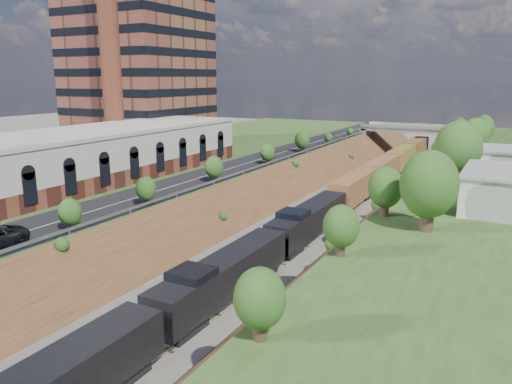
# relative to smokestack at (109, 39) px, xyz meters

# --- Properties ---
(platform_left) EXTENTS (44.00, 180.00, 5.00)m
(platform_left) POSITION_rel_smokestack_xyz_m (3.00, 4.00, -22.50)
(platform_left) COLOR #374E20
(platform_left) RESTS_ON ground
(embankment_left) EXTENTS (10.00, 180.00, 10.00)m
(embankment_left) POSITION_rel_smokestack_xyz_m (25.00, 4.00, -25.00)
(embankment_left) COLOR brown
(embankment_left) RESTS_ON ground
(embankment_right) EXTENTS (10.00, 180.00, 10.00)m
(embankment_right) POSITION_rel_smokestack_xyz_m (47.00, 4.00, -25.00)
(embankment_right) COLOR brown
(embankment_right) RESTS_ON ground
(rail_left_track) EXTENTS (1.58, 180.00, 0.18)m
(rail_left_track) POSITION_rel_smokestack_xyz_m (33.40, 4.00, -24.91)
(rail_left_track) COLOR gray
(rail_left_track) RESTS_ON ground
(rail_right_track) EXTENTS (1.58, 180.00, 0.18)m
(rail_right_track) POSITION_rel_smokestack_xyz_m (38.60, 4.00, -24.91)
(rail_right_track) COLOR gray
(rail_right_track) RESTS_ON ground
(road) EXTENTS (8.00, 180.00, 0.10)m
(road) POSITION_rel_smokestack_xyz_m (20.50, 4.00, -19.95)
(road) COLOR black
(road) RESTS_ON platform_left
(guardrail) EXTENTS (0.10, 171.00, 0.70)m
(guardrail) POSITION_rel_smokestack_xyz_m (24.60, 3.80, -19.45)
(guardrail) COLOR #99999E
(guardrail) RESTS_ON platform_left
(commercial_building) EXTENTS (14.30, 62.30, 7.00)m
(commercial_building) POSITION_rel_smokestack_xyz_m (8.00, -18.00, -16.49)
(commercial_building) COLOR brown
(commercial_building) RESTS_ON platform_left
(highrise_tower) EXTENTS (22.00, 22.00, 53.90)m
(highrise_tower) POSITION_rel_smokestack_xyz_m (-8.00, 16.00, 7.88)
(highrise_tower) COLOR brown
(highrise_tower) RESTS_ON platform_left
(smokestack) EXTENTS (3.20, 3.20, 40.00)m
(smokestack) POSITION_rel_smokestack_xyz_m (0.00, 0.00, 0.00)
(smokestack) COLOR brown
(smokestack) RESTS_ON platform_left
(overpass) EXTENTS (24.50, 8.30, 7.40)m
(overpass) POSITION_rel_smokestack_xyz_m (36.00, 66.00, -20.08)
(overpass) COLOR gray
(overpass) RESTS_ON ground
(white_building_near) EXTENTS (9.00, 12.00, 4.00)m
(white_building_near) POSITION_rel_smokestack_xyz_m (59.50, -4.00, -18.00)
(white_building_near) COLOR silver
(white_building_near) RESTS_ON platform_right
(white_building_far) EXTENTS (8.00, 10.00, 3.60)m
(white_building_far) POSITION_rel_smokestack_xyz_m (59.00, 18.00, -18.20)
(white_building_far) COLOR silver
(white_building_far) RESTS_ON platform_right
(tree_right_large) EXTENTS (5.25, 5.25, 7.61)m
(tree_right_large) POSITION_rel_smokestack_xyz_m (53.00, -16.00, -15.62)
(tree_right_large) COLOR #473323
(tree_right_large) RESTS_ON platform_right
(tree_left_crest) EXTENTS (2.45, 2.45, 3.55)m
(tree_left_crest) POSITION_rel_smokestack_xyz_m (24.20, -36.00, -17.96)
(tree_left_crest) COLOR #473323
(tree_left_crest) RESTS_ON platform_left
(freight_train) EXTENTS (3.08, 124.22, 4.60)m
(freight_train) POSITION_rel_smokestack_xyz_m (38.60, 6.95, -22.40)
(freight_train) COLOR black
(freight_train) RESTS_ON ground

